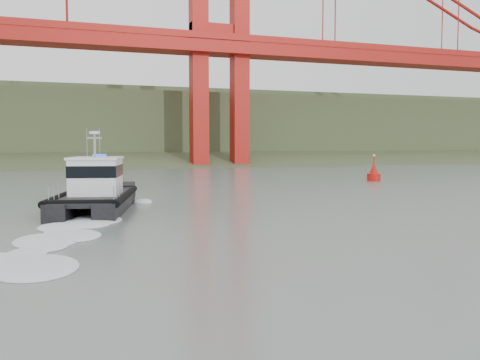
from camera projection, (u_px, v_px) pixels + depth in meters
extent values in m
plane|color=slate|center=(260.00, 246.00, 23.24)|extent=(400.00, 400.00, 0.00)
cube|color=#3D502E|center=(93.00, 165.00, 109.60)|extent=(500.00, 44.72, 16.25)
cube|color=#3D502E|center=(83.00, 137.00, 135.46)|extent=(500.00, 70.00, 18.00)
cube|color=#3D502E|center=(78.00, 121.00, 158.58)|extent=(500.00, 60.00, 16.00)
cube|color=#A01913|center=(98.00, 41.00, 92.11)|extent=(260.00, 6.00, 2.20)
cube|color=black|center=(74.00, 205.00, 35.27)|extent=(4.04, 11.21, 1.23)
cube|color=black|center=(116.00, 204.00, 35.54)|extent=(4.04, 11.21, 1.23)
cube|color=black|center=(94.00, 198.00, 34.86)|extent=(6.34, 10.41, 0.26)
cube|color=white|center=(96.00, 177.00, 35.79)|extent=(3.87, 4.31, 2.35)
cube|color=black|center=(96.00, 171.00, 35.76)|extent=(3.95, 4.39, 0.77)
cube|color=white|center=(96.00, 158.00, 35.70)|extent=(4.12, 4.56, 0.16)
cylinder|color=gray|center=(95.00, 146.00, 35.34)|extent=(0.16, 0.16, 1.84)
cylinder|color=white|center=(94.00, 133.00, 35.28)|extent=(0.71, 0.71, 0.18)
cylinder|color=#B3130C|center=(374.00, 178.00, 63.01)|extent=(1.61, 1.61, 1.07)
cone|color=#B3130C|center=(374.00, 169.00, 62.93)|extent=(1.25, 1.25, 1.61)
cylinder|color=#B3130C|center=(374.00, 160.00, 62.86)|extent=(0.14, 0.14, 0.89)
sphere|color=#E5D87F|center=(374.00, 155.00, 62.82)|extent=(0.27, 0.27, 0.27)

